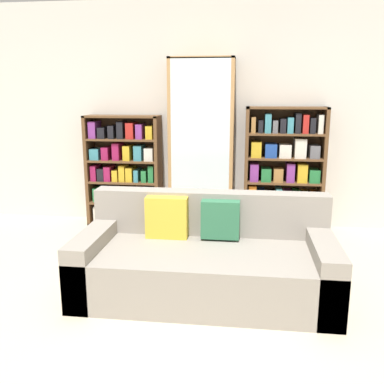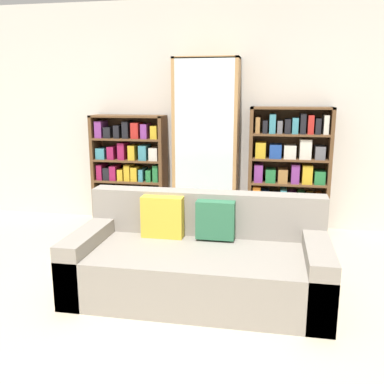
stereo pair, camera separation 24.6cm
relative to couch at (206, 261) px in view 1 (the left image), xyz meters
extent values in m
plane|color=beige|center=(-0.13, -0.43, -0.27)|extent=(16.00, 16.00, 0.00)
cube|color=beige|center=(-0.13, 1.99, 1.08)|extent=(7.20, 0.06, 2.70)
cube|color=gray|center=(0.00, -0.06, -0.07)|extent=(2.05, 0.98, 0.40)
cube|color=gray|center=(0.00, 0.33, 0.32)|extent=(2.05, 0.20, 0.39)
cube|color=gray|center=(-0.92, -0.06, -0.01)|extent=(0.20, 0.98, 0.52)
cube|color=gray|center=(0.93, -0.06, -0.01)|extent=(0.20, 0.98, 0.52)
cube|color=gold|center=(-0.35, 0.17, 0.31)|extent=(0.36, 0.12, 0.36)
cube|color=#2D6B47|center=(0.11, 0.17, 0.31)|extent=(0.32, 0.12, 0.32)
cube|color=brown|center=(-1.63, 1.78, 0.41)|extent=(0.04, 0.32, 1.36)
cube|color=brown|center=(-0.76, 1.78, 0.41)|extent=(0.04, 0.32, 1.36)
cube|color=brown|center=(-1.19, 1.78, 1.08)|extent=(0.91, 0.32, 0.02)
cube|color=brown|center=(-1.19, 1.78, -0.26)|extent=(0.91, 0.32, 0.02)
cube|color=brown|center=(-1.19, 1.93, 0.41)|extent=(0.91, 0.01, 1.36)
cube|color=brown|center=(-1.19, 1.78, 0.02)|extent=(0.83, 0.32, 0.02)
cube|color=brown|center=(-1.19, 1.78, 0.28)|extent=(0.83, 0.32, 0.02)
cube|color=brown|center=(-1.19, 1.78, 0.54)|extent=(0.83, 0.32, 0.02)
cube|color=brown|center=(-1.19, 1.78, 0.80)|extent=(0.83, 0.32, 0.02)
cube|color=beige|center=(-1.51, 1.77, -0.14)|extent=(0.12, 0.24, 0.21)
cube|color=olive|center=(-1.36, 1.77, -0.16)|extent=(0.14, 0.24, 0.17)
cube|color=teal|center=(-1.19, 1.77, -0.15)|extent=(0.13, 0.24, 0.19)
cube|color=olive|center=(-1.03, 1.77, -0.16)|extent=(0.13, 0.24, 0.18)
cube|color=gold|center=(-0.87, 1.77, -0.16)|extent=(0.10, 0.24, 0.17)
cube|color=#237038|center=(-1.52, 1.77, 0.11)|extent=(0.10, 0.24, 0.17)
cube|color=olive|center=(-1.36, 1.77, 0.11)|extent=(0.14, 0.24, 0.17)
cube|color=#5B5B60|center=(-1.19, 1.77, 0.09)|extent=(0.15, 0.24, 0.13)
cube|color=orange|center=(-1.03, 1.77, 0.11)|extent=(0.10, 0.24, 0.17)
cube|color=beige|center=(-0.87, 1.77, 0.10)|extent=(0.14, 0.24, 0.14)
cube|color=#8E1947|center=(-1.55, 1.77, 0.39)|extent=(0.07, 0.24, 0.19)
cube|color=black|center=(-1.46, 1.77, 0.37)|extent=(0.08, 0.24, 0.15)
cube|color=#8E1947|center=(-1.38, 1.77, 0.38)|extent=(0.08, 0.24, 0.18)
cube|color=gold|center=(-1.28, 1.77, 0.36)|extent=(0.07, 0.24, 0.14)
cube|color=gold|center=(-1.19, 1.77, 0.39)|extent=(0.07, 0.24, 0.20)
cube|color=gold|center=(-1.10, 1.77, 0.38)|extent=(0.08, 0.24, 0.17)
cube|color=teal|center=(-1.01, 1.77, 0.36)|extent=(0.05, 0.24, 0.15)
cube|color=#237038|center=(-0.92, 1.77, 0.36)|extent=(0.06, 0.24, 0.14)
cube|color=#237038|center=(-0.83, 1.77, 0.39)|extent=(0.06, 0.24, 0.20)
cube|color=teal|center=(-1.53, 1.77, 0.62)|extent=(0.11, 0.24, 0.13)
cube|color=#8E1947|center=(-1.39, 1.77, 0.63)|extent=(0.08, 0.24, 0.16)
cube|color=#8E1947|center=(-1.26, 1.77, 0.65)|extent=(0.08, 0.24, 0.20)
cube|color=gold|center=(-1.13, 1.77, 0.64)|extent=(0.08, 0.24, 0.18)
cube|color=teal|center=(-0.99, 1.77, 0.64)|extent=(0.09, 0.24, 0.18)
cube|color=beige|center=(-0.85, 1.77, 0.63)|extent=(0.11, 0.24, 0.15)
cube|color=#7A3384|center=(-1.54, 1.77, 0.92)|extent=(0.09, 0.24, 0.20)
cube|color=black|center=(-1.43, 1.77, 0.88)|extent=(0.09, 0.24, 0.13)
cube|color=black|center=(-1.31, 1.77, 0.89)|extent=(0.07, 0.24, 0.16)
cube|color=black|center=(-1.20, 1.77, 0.92)|extent=(0.08, 0.24, 0.20)
cube|color=#AD231E|center=(-1.08, 1.77, 0.91)|extent=(0.09, 0.24, 0.19)
cube|color=#7A3384|center=(-0.96, 1.77, 0.90)|extent=(0.08, 0.24, 0.17)
cube|color=gold|center=(-0.84, 1.77, 0.89)|extent=(0.08, 0.24, 0.16)
cube|color=#AD7F4C|center=(-0.58, 1.76, 0.74)|extent=(0.04, 0.36, 2.02)
cube|color=#AD7F4C|center=(0.14, 1.76, 0.74)|extent=(0.04, 0.36, 2.02)
cube|color=#AD7F4C|center=(-0.22, 1.76, 1.74)|extent=(0.76, 0.36, 0.02)
cube|color=#AD7F4C|center=(-0.22, 1.76, -0.26)|extent=(0.76, 0.36, 0.02)
cube|color=#AD7F4C|center=(-0.22, 1.93, 0.74)|extent=(0.76, 0.01, 2.02)
cube|color=silver|center=(-0.22, 1.58, 0.74)|extent=(0.68, 0.01, 2.00)
cube|color=#AD7F4C|center=(-0.22, 1.76, 0.08)|extent=(0.68, 0.32, 0.02)
cube|color=#AD7F4C|center=(-0.22, 1.76, 0.41)|extent=(0.68, 0.32, 0.02)
cube|color=#AD7F4C|center=(-0.22, 1.76, 0.74)|extent=(0.68, 0.32, 0.02)
cube|color=#AD7F4C|center=(-0.22, 1.76, 1.07)|extent=(0.68, 0.32, 0.02)
cube|color=#AD7F4C|center=(-0.22, 1.76, 1.40)|extent=(0.68, 0.32, 0.02)
cylinder|color=silver|center=(-0.44, 1.75, -0.21)|extent=(0.01, 0.01, 0.08)
cone|color=silver|center=(-0.44, 1.75, -0.13)|extent=(0.09, 0.09, 0.09)
cylinder|color=silver|center=(-0.22, 1.74, -0.21)|extent=(0.01, 0.01, 0.08)
cone|color=silver|center=(-0.22, 1.74, -0.13)|extent=(0.09, 0.09, 0.09)
cylinder|color=silver|center=(-0.01, 1.77, -0.21)|extent=(0.01, 0.01, 0.08)
cone|color=silver|center=(-0.01, 1.77, -0.13)|extent=(0.09, 0.09, 0.09)
cylinder|color=silver|center=(-0.48, 1.76, 0.13)|extent=(0.01, 0.01, 0.07)
cone|color=silver|center=(-0.48, 1.76, 0.20)|extent=(0.09, 0.09, 0.08)
cylinder|color=silver|center=(-0.35, 1.77, 0.13)|extent=(0.01, 0.01, 0.07)
cone|color=silver|center=(-0.35, 1.77, 0.20)|extent=(0.09, 0.09, 0.08)
cylinder|color=silver|center=(-0.22, 1.78, 0.13)|extent=(0.01, 0.01, 0.07)
cone|color=silver|center=(-0.22, 1.78, 0.20)|extent=(0.09, 0.09, 0.08)
cylinder|color=silver|center=(-0.10, 1.77, 0.13)|extent=(0.01, 0.01, 0.07)
cone|color=silver|center=(-0.10, 1.77, 0.20)|extent=(0.09, 0.09, 0.08)
cylinder|color=silver|center=(0.03, 1.74, 0.13)|extent=(0.01, 0.01, 0.07)
cone|color=silver|center=(0.03, 1.74, 0.20)|extent=(0.09, 0.09, 0.08)
cylinder|color=silver|center=(-0.44, 1.75, 0.46)|extent=(0.01, 0.01, 0.07)
cone|color=silver|center=(-0.44, 1.75, 0.53)|extent=(0.09, 0.09, 0.08)
cylinder|color=silver|center=(-0.22, 1.76, 0.46)|extent=(0.01, 0.01, 0.07)
cone|color=silver|center=(-0.22, 1.76, 0.53)|extent=(0.09, 0.09, 0.08)
cylinder|color=silver|center=(-0.01, 1.75, 0.46)|extent=(0.01, 0.01, 0.07)
cone|color=silver|center=(-0.01, 1.75, 0.53)|extent=(0.09, 0.09, 0.08)
cylinder|color=silver|center=(-0.48, 1.76, 0.79)|extent=(0.01, 0.01, 0.07)
cone|color=silver|center=(-0.48, 1.76, 0.86)|extent=(0.09, 0.09, 0.08)
cylinder|color=silver|center=(-0.35, 1.77, 0.79)|extent=(0.01, 0.01, 0.07)
cone|color=silver|center=(-0.35, 1.77, 0.86)|extent=(0.09, 0.09, 0.08)
cylinder|color=silver|center=(-0.22, 1.74, 0.79)|extent=(0.01, 0.01, 0.07)
cone|color=silver|center=(-0.22, 1.74, 0.86)|extent=(0.09, 0.09, 0.08)
cylinder|color=silver|center=(-0.10, 1.77, 0.79)|extent=(0.01, 0.01, 0.07)
cone|color=silver|center=(-0.10, 1.77, 0.86)|extent=(0.09, 0.09, 0.08)
cylinder|color=silver|center=(0.03, 1.76, 0.79)|extent=(0.01, 0.01, 0.07)
cone|color=silver|center=(0.03, 1.76, 0.86)|extent=(0.09, 0.09, 0.08)
cylinder|color=silver|center=(-0.46, 1.76, 1.12)|extent=(0.01, 0.01, 0.09)
cone|color=silver|center=(-0.46, 1.76, 1.22)|extent=(0.09, 0.09, 0.10)
cylinder|color=silver|center=(-0.30, 1.77, 1.12)|extent=(0.01, 0.01, 0.09)
cone|color=silver|center=(-0.30, 1.77, 1.22)|extent=(0.09, 0.09, 0.10)
cylinder|color=silver|center=(-0.14, 1.75, 1.12)|extent=(0.01, 0.01, 0.09)
cone|color=silver|center=(-0.14, 1.75, 1.22)|extent=(0.09, 0.09, 0.10)
cylinder|color=silver|center=(0.02, 1.75, 1.12)|extent=(0.01, 0.01, 0.09)
cone|color=silver|center=(0.02, 1.75, 1.22)|extent=(0.09, 0.09, 0.10)
cylinder|color=silver|center=(-0.49, 1.75, 1.44)|extent=(0.01, 0.01, 0.07)
cone|color=silver|center=(-0.49, 1.75, 1.52)|extent=(0.07, 0.07, 0.08)
cylinder|color=silver|center=(-0.38, 1.77, 1.44)|extent=(0.01, 0.01, 0.07)
cone|color=silver|center=(-0.38, 1.77, 1.52)|extent=(0.07, 0.07, 0.08)
cylinder|color=silver|center=(-0.28, 1.77, 1.44)|extent=(0.01, 0.01, 0.07)
cone|color=silver|center=(-0.28, 1.77, 1.52)|extent=(0.07, 0.07, 0.08)
cylinder|color=silver|center=(-0.17, 1.75, 1.44)|extent=(0.01, 0.01, 0.07)
cone|color=silver|center=(-0.17, 1.75, 1.52)|extent=(0.07, 0.07, 0.08)
cylinder|color=silver|center=(-0.06, 1.76, 1.44)|extent=(0.01, 0.01, 0.07)
cone|color=silver|center=(-0.06, 1.76, 1.52)|extent=(0.07, 0.07, 0.08)
cylinder|color=silver|center=(0.04, 1.77, 1.44)|extent=(0.01, 0.01, 0.07)
cone|color=silver|center=(0.04, 1.77, 1.52)|extent=(0.07, 0.07, 0.08)
cube|color=brown|center=(0.31, 1.78, 0.46)|extent=(0.04, 0.32, 1.47)
cube|color=brown|center=(1.20, 1.78, 0.46)|extent=(0.04, 0.32, 1.47)
cube|color=brown|center=(0.75, 1.78, 1.19)|extent=(0.93, 0.32, 0.02)
cube|color=brown|center=(0.75, 1.78, -0.26)|extent=(0.93, 0.32, 0.02)
cube|color=brown|center=(0.75, 1.93, 0.46)|extent=(0.93, 0.01, 1.47)
cube|color=brown|center=(0.75, 1.78, 0.04)|extent=(0.85, 0.32, 0.02)
cube|color=brown|center=(0.75, 1.78, 0.32)|extent=(0.85, 0.32, 0.02)
cube|color=brown|center=(0.75, 1.78, 0.61)|extent=(0.85, 0.32, 0.02)
cube|color=brown|center=(0.75, 1.78, 0.89)|extent=(0.85, 0.32, 0.02)
cube|color=olive|center=(0.42, 1.77, -0.17)|extent=(0.11, 0.24, 0.15)
cube|color=olive|center=(0.59, 1.77, -0.15)|extent=(0.13, 0.24, 0.19)
cube|color=#8E1947|center=(0.75, 1.77, -0.14)|extent=(0.14, 0.24, 0.22)
cube|color=#7A3384|center=(0.92, 1.77, -0.13)|extent=(0.12, 0.24, 0.22)
cube|color=black|center=(1.09, 1.77, -0.17)|extent=(0.14, 0.24, 0.14)
cube|color=orange|center=(0.39, 1.77, 0.16)|extent=(0.09, 0.24, 0.23)
cube|color=#1E4293|center=(0.49, 1.77, 0.14)|extent=(0.09, 0.24, 0.18)
cube|color=black|center=(0.60, 1.77, 0.12)|extent=(0.09, 0.24, 0.15)
cube|color=teal|center=(0.70, 1.77, 0.15)|extent=(0.07, 0.24, 0.21)
cube|color=#7A3384|center=(0.81, 1.77, 0.14)|extent=(0.09, 0.24, 0.17)
cube|color=#237038|center=(0.91, 1.77, 0.14)|extent=(0.09, 0.24, 0.18)
cube|color=gold|center=(1.02, 1.77, 0.13)|extent=(0.07, 0.24, 0.16)
cube|color=orange|center=(1.11, 1.77, 0.13)|extent=(0.07, 0.24, 0.17)
cube|color=#7A3384|center=(0.41, 1.77, 0.44)|extent=(0.10, 0.24, 0.21)
cube|color=#237038|center=(0.55, 1.77, 0.41)|extent=(0.11, 0.24, 0.15)
cube|color=olive|center=(0.69, 1.77, 0.41)|extent=(0.11, 0.24, 0.16)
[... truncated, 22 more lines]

